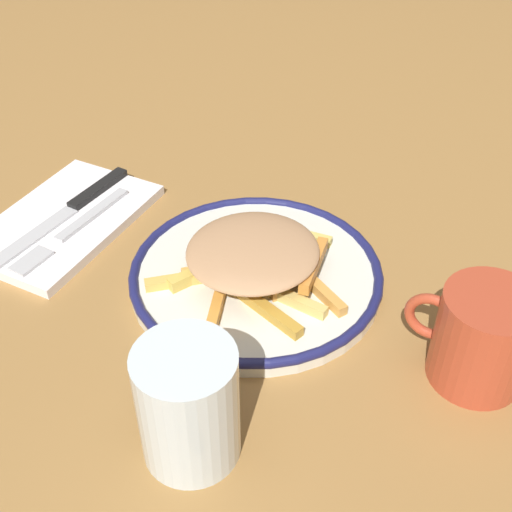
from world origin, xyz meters
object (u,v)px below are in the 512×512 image
Objects in this scene: plate at (256,274)px; fork at (74,228)px; fries_heap at (255,259)px; knife at (74,206)px; napkin at (64,221)px; water_glass at (188,405)px; coffee_mug at (481,338)px.

plate reaches higher than fork.
fries_heap is 0.91× the size of knife.
napkin is 1.19× the size of fork.
fries_heap reaches higher than fork.
water_glass reaches higher than napkin.
fries_heap is 0.22m from fork.
plate is 1.34× the size of fries_heap.
coffee_mug is (-0.22, 0.01, 0.01)m from fries_heap.
fork is at bearing 5.76° from fries_heap.
plate and knife have the same top height.
coffee_mug reaches higher than plate.
fries_heap reaches higher than knife.
coffee_mug reaches higher than fries_heap.
napkin is 0.46m from coffee_mug.
knife is 2.00× the size of water_glass.
plate is 1.22× the size of knife.
fries_heap is 1.82× the size of water_glass.
coffee_mug reaches higher than napkin.
knife reaches higher than napkin.
fries_heap reaches higher than plate.
plate is 1.45× the size of fork.
water_glass is (-0.29, 0.18, 0.05)m from napkin.
knife is 0.35m from water_glass.
fries_heap is at bearing -174.24° from fork.
fork is 1.67× the size of water_glass.
fork is 0.04m from knife.
knife is 0.46m from coffee_mug.
napkin is 1.00× the size of knife.
fries_heap is 0.91× the size of napkin.
knife is 1.91× the size of coffee_mug.
plate is 2.44× the size of water_glass.
fries_heap is 0.24m from napkin.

